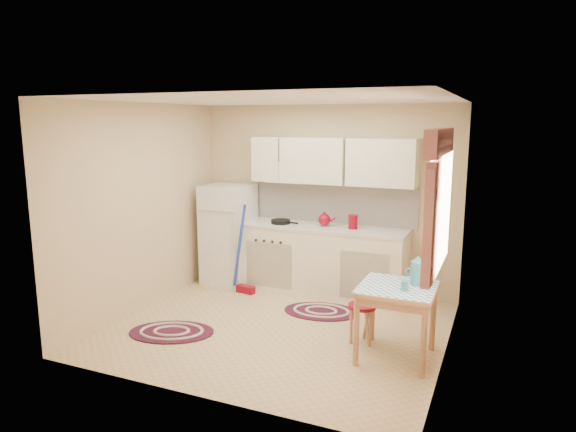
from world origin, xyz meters
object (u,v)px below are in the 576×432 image
Objects in this scene: base_cabinets at (321,261)px; stool at (362,324)px; table at (396,322)px; fridge at (229,234)px.

base_cabinets reaches higher than stool.
base_cabinets reaches higher than table.
fridge is 0.62× the size of base_cabinets.
table is at bearing -28.66° from fridge.
stool is (-0.39, 0.19, -0.15)m from table.
base_cabinets is 3.12× the size of table.
fridge reaches higher than stool.
fridge reaches higher than base_cabinets.
fridge is 3.08m from table.
fridge is 1.94× the size of table.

